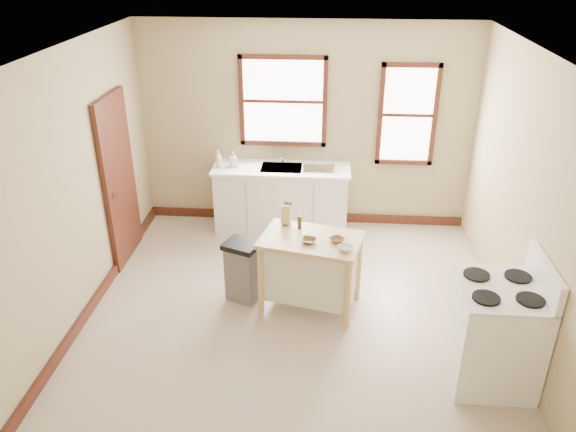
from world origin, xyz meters
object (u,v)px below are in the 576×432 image
object	(u,v)px
soap_bottle_a	(218,159)
soap_bottle_b	(234,159)
dish_rack	(319,166)
pepper_grinder	(300,222)
bowl_a	(309,241)
bowl_c	(345,248)
kitchen_island	(310,273)
gas_stove	(496,321)
bowl_b	(337,240)
trash_bin	(243,271)
knife_block	(286,215)

from	to	relation	value
soap_bottle_a	soap_bottle_b	xyz separation A→B (m)	(0.20, 0.03, -0.01)
dish_rack	pepper_grinder	size ratio (longest dim) A/B	2.88
bowl_a	bowl_c	xyz separation A→B (m)	(0.38, -0.14, 0.00)
kitchen_island	pepper_grinder	world-z (taller)	pepper_grinder
soap_bottle_b	gas_stove	world-z (taller)	gas_stove
soap_bottle_b	bowl_a	bearing A→B (deg)	-80.58
bowl_b	gas_stove	world-z (taller)	gas_stove
dish_rack	trash_bin	xyz separation A→B (m)	(-0.79, -1.72, -0.62)
soap_bottle_b	knife_block	bearing A→B (deg)	-81.47
soap_bottle_b	trash_bin	world-z (taller)	soap_bottle_b
soap_bottle_b	pepper_grinder	bearing A→B (deg)	-78.94
pepper_grinder	kitchen_island	bearing A→B (deg)	-57.33
soap_bottle_a	bowl_c	world-z (taller)	soap_bottle_a
bowl_b	soap_bottle_a	bearing A→B (deg)	130.99
kitchen_island	bowl_c	bearing A→B (deg)	-20.09
knife_block	kitchen_island	bearing A→B (deg)	-39.58
knife_block	bowl_c	world-z (taller)	knife_block
dish_rack	bowl_a	distance (m)	1.90
bowl_c	gas_stove	size ratio (longest dim) A/B	0.12
pepper_grinder	knife_block	bearing A→B (deg)	145.70
pepper_grinder	bowl_c	xyz separation A→B (m)	(0.49, -0.44, -0.05)
bowl_c	trash_bin	world-z (taller)	bowl_c
soap_bottle_a	knife_block	distance (m)	1.80
bowl_b	trash_bin	size ratio (longest dim) A/B	0.21
knife_block	bowl_a	distance (m)	0.49
dish_rack	gas_stove	xyz separation A→B (m)	(1.67, -2.80, -0.35)
soap_bottle_a	bowl_c	bearing A→B (deg)	-45.62
bowl_c	pepper_grinder	bearing A→B (deg)	137.91
dish_rack	trash_bin	size ratio (longest dim) A/B	0.60
bowl_b	bowl_c	bearing A→B (deg)	-65.27
soap_bottle_b	trash_bin	size ratio (longest dim) A/B	0.29
kitchen_island	gas_stove	xyz separation A→B (m)	(1.70, -0.99, 0.20)
soap_bottle_b	pepper_grinder	distance (m)	1.89
bowl_c	bowl_b	bearing A→B (deg)	114.73
kitchen_island	gas_stove	world-z (taller)	gas_stove
bowl_a	soap_bottle_b	bearing A→B (deg)	119.95
pepper_grinder	bowl_b	bearing A→B (deg)	-32.41
knife_block	bowl_b	bearing A→B (deg)	-24.95
soap_bottle_a	bowl_b	size ratio (longest dim) A/B	1.58
bowl_a	gas_stove	xyz separation A→B (m)	(1.72, -0.90, -0.25)
bowl_c	gas_stove	distance (m)	1.56
knife_block	soap_bottle_b	bearing A→B (deg)	127.05
knife_block	soap_bottle_a	bearing A→B (deg)	133.10
soap_bottle_a	gas_stove	bearing A→B (deg)	-37.93
pepper_grinder	gas_stove	xyz separation A→B (m)	(1.83, -1.20, -0.31)
dish_rack	bowl_b	world-z (taller)	dish_rack
bowl_a	bowl_c	size ratio (longest dim) A/B	1.04
soap_bottle_b	bowl_a	distance (m)	2.21
soap_bottle_b	trash_bin	xyz separation A→B (m)	(0.36, -1.73, -0.66)
soap_bottle_b	bowl_b	bearing A→B (deg)	-73.75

